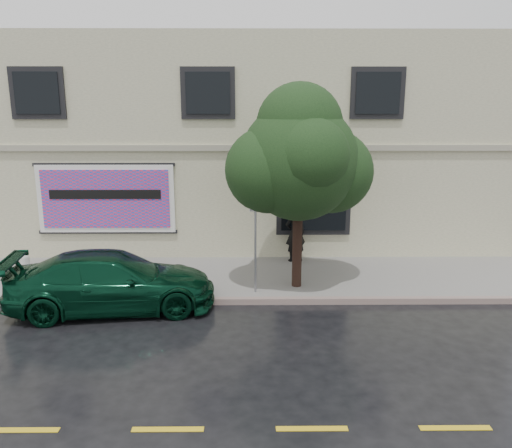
{
  "coord_description": "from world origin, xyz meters",
  "views": [
    {
      "loc": [
        1.29,
        -10.19,
        4.79
      ],
      "look_at": [
        1.39,
        2.2,
        1.89
      ],
      "focal_mm": 35.0,
      "sensor_mm": 36.0,
      "label": 1
    }
  ],
  "objects_px": {
    "fire_hydrant": "(26,268)",
    "pedestrian": "(295,233)",
    "street_tree": "(299,162)",
    "car": "(113,281)"
  },
  "relations": [
    {
      "from": "fire_hydrant",
      "to": "pedestrian",
      "type": "bearing_deg",
      "value": 16.11
    },
    {
      "from": "street_tree",
      "to": "fire_hydrant",
      "type": "relative_size",
      "value": 5.81
    },
    {
      "from": "car",
      "to": "fire_hydrant",
      "type": "height_order",
      "value": "car"
    },
    {
      "from": "pedestrian",
      "to": "street_tree",
      "type": "bearing_deg",
      "value": 69.38
    },
    {
      "from": "car",
      "to": "pedestrian",
      "type": "xyz_separation_m",
      "value": [
        4.69,
        3.4,
        0.33
      ]
    },
    {
      "from": "car",
      "to": "street_tree",
      "type": "height_order",
      "value": "street_tree"
    },
    {
      "from": "car",
      "to": "pedestrian",
      "type": "bearing_deg",
      "value": -61.32
    },
    {
      "from": "street_tree",
      "to": "fire_hydrant",
      "type": "bearing_deg",
      "value": 177.69
    },
    {
      "from": "pedestrian",
      "to": "fire_hydrant",
      "type": "distance_m",
      "value": 7.7
    },
    {
      "from": "street_tree",
      "to": "fire_hydrant",
      "type": "distance_m",
      "value": 7.85
    }
  ]
}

